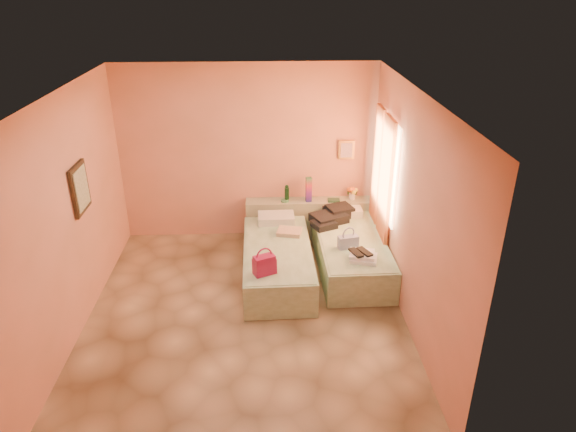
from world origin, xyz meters
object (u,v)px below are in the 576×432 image
(green_book, at_px, (334,200))
(towel_stack, at_px, (364,257))
(headboard_ledge, at_px, (309,218))
(bed_left, at_px, (278,262))
(water_bottle, at_px, (287,193))
(flower_vase, at_px, (352,192))
(bed_right, at_px, (351,253))
(blue_handbag, at_px, (348,242))
(magenta_handbag, at_px, (264,264))

(green_book, bearing_deg, towel_stack, -79.01)
(headboard_ledge, bearing_deg, bed_left, -113.52)
(water_bottle, relative_size, flower_vase, 1.05)
(bed_right, bearing_deg, flower_vase, 80.19)
(headboard_ledge, height_order, bed_right, headboard_ledge)
(blue_handbag, relative_size, towel_stack, 0.79)
(headboard_ledge, relative_size, bed_right, 1.02)
(headboard_ledge, relative_size, water_bottle, 8.00)
(magenta_handbag, bearing_deg, headboard_ledge, 45.54)
(headboard_ledge, bearing_deg, green_book, -8.19)
(bed_left, relative_size, towel_stack, 5.71)
(headboard_ledge, relative_size, blue_handbag, 7.39)
(bed_right, relative_size, blue_handbag, 7.21)
(headboard_ledge, height_order, water_bottle, water_bottle)
(towel_stack, bearing_deg, bed_right, 95.57)
(magenta_handbag, bearing_deg, bed_right, 11.92)
(green_book, distance_m, flower_vase, 0.33)
(headboard_ledge, relative_size, magenta_handbag, 7.35)
(bed_right, xyz_separation_m, blue_handbag, (-0.10, -0.28, 0.34))
(bed_left, height_order, green_book, green_book)
(magenta_handbag, height_order, towel_stack, magenta_handbag)
(magenta_handbag, height_order, blue_handbag, magenta_handbag)
(headboard_ledge, bearing_deg, blue_handbag, -72.21)
(bed_left, height_order, bed_right, same)
(flower_vase, relative_size, magenta_handbag, 0.88)
(magenta_handbag, bearing_deg, water_bottle, 55.39)
(water_bottle, bearing_deg, bed_right, -49.33)
(green_book, xyz_separation_m, blue_handbag, (0.04, -1.28, -0.08))
(green_book, height_order, blue_handbag, green_book)
(bed_left, relative_size, green_book, 10.62)
(flower_vase, relative_size, blue_handbag, 0.88)
(water_bottle, relative_size, green_book, 1.36)
(green_book, distance_m, magenta_handbag, 2.21)
(magenta_handbag, bearing_deg, bed_left, 51.44)
(bed_right, relative_size, flower_vase, 8.18)
(headboard_ledge, xyz_separation_m, bed_left, (-0.55, -1.27, -0.08))
(water_bottle, height_order, magenta_handbag, water_bottle)
(headboard_ledge, distance_m, green_book, 0.52)
(bed_right, distance_m, green_book, 1.09)
(headboard_ledge, relative_size, flower_vase, 8.39)
(bed_left, xyz_separation_m, water_bottle, (0.18, 1.25, 0.53))
(headboard_ledge, distance_m, magenta_handbag, 2.11)
(bed_left, height_order, blue_handbag, blue_handbag)
(water_bottle, bearing_deg, flower_vase, 2.01)
(headboard_ledge, xyz_separation_m, green_book, (0.38, -0.06, 0.34))
(water_bottle, xyz_separation_m, flower_vase, (1.06, 0.04, -0.01))
(magenta_handbag, xyz_separation_m, blue_handbag, (1.16, 0.63, -0.04))
(bed_right, height_order, flower_vase, flower_vase)
(flower_vase, bearing_deg, bed_left, -133.88)
(blue_handbag, xyz_separation_m, towel_stack, (0.16, -0.35, -0.04))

